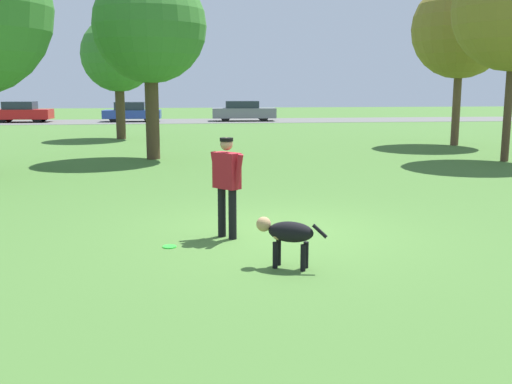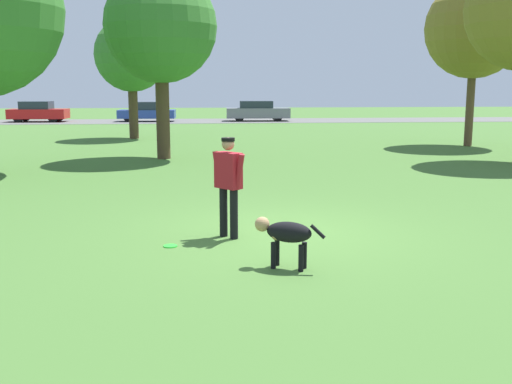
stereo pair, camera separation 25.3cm
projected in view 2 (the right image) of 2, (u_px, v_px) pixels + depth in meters
The scene contains 11 objects.
ground_plane at pixel (278, 233), 10.04m from camera, with size 120.00×120.00×0.00m, color #426B2D.
far_road_strip at pixel (216, 121), 42.47m from camera, with size 120.00×6.00×0.01m.
person at pixel (228, 179), 9.58m from camera, with size 0.53×0.60×1.63m.
dog at pixel (285, 234), 8.03m from camera, with size 0.94×0.57×0.68m.
frisbee at pixel (170, 246), 9.18m from camera, with size 0.21×0.21×0.02m.
tree_mid_center at pixel (160, 27), 19.62m from camera, with size 3.72×3.72×6.23m.
tree_far_right at pixel (475, 29), 23.93m from camera, with size 3.95×3.95×6.67m.
tree_far_left at pixel (131, 55), 27.54m from camera, with size 3.40×3.40×5.57m.
parked_car_red at pixel (38, 112), 41.25m from camera, with size 3.91×1.94×1.41m.
parked_car_blue at pixel (146, 112), 41.71m from camera, with size 3.98×1.84×1.36m.
parked_car_grey at pixel (258, 111), 42.24m from camera, with size 4.52×1.96×1.42m.
Camera 2 is at (-1.32, -9.68, 2.43)m, focal length 42.00 mm.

